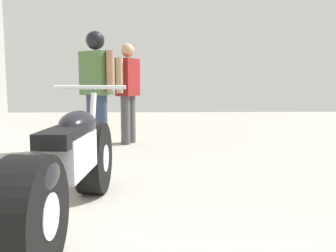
% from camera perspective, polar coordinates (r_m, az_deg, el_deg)
% --- Properties ---
extents(ground_plane, '(16.56, 16.56, 0.00)m').
position_cam_1_polar(ground_plane, '(4.00, -0.42, -7.79)').
color(ground_plane, '#9E998E').
extents(motorcycle_maroon_cruiser, '(0.62, 2.11, 0.98)m').
position_cam_1_polar(motorcycle_maroon_cruiser, '(2.69, -15.10, -6.36)').
color(motorcycle_maroon_cruiser, black).
rests_on(motorcycle_maroon_cruiser, ground_plane).
extents(mechanic_in_blue, '(0.38, 0.63, 1.61)m').
position_cam_1_polar(mechanic_in_blue, '(6.04, -6.19, 5.91)').
color(mechanic_in_blue, '#4C4C4C').
rests_on(mechanic_in_blue, ground_plane).
extents(mechanic_with_helmet, '(0.61, 0.49, 1.73)m').
position_cam_1_polar(mechanic_with_helmet, '(5.49, -11.01, 6.99)').
color(mechanic_with_helmet, '#2D3851').
rests_on(mechanic_with_helmet, ground_plane).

